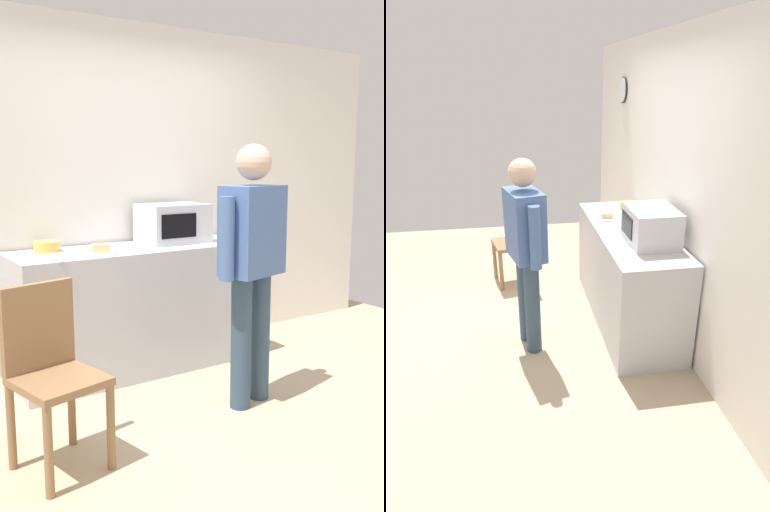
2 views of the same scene
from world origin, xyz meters
The scene contains 10 objects.
ground_plane centered at (0.00, 0.00, 0.00)m, with size 6.00×6.00×0.00m, color tan.
back_wall centered at (0.00, 1.60, 1.30)m, with size 5.40×0.13×2.60m.
kitchen_counter centered at (-0.02, 1.22, 0.46)m, with size 1.83×0.62×0.92m, color #B7B7BC.
microwave centered at (0.36, 1.29, 1.07)m, with size 0.50×0.39×0.30m.
sandwich_plate centered at (-0.34, 1.09, 0.95)m, with size 0.22×0.22×0.07m.
salad_bowl centered at (-0.62, 1.38, 0.96)m, with size 0.18×0.18×0.07m, color gold.
fork_utensil centered at (-0.09, 1.49, 0.93)m, with size 0.17×0.02×0.01m, color silver.
spoon_utensil centered at (-0.71, 0.98, 0.93)m, with size 0.17×0.02×0.01m, color silver.
person_standing centered at (0.31, 0.26, 0.97)m, with size 0.57×0.33×1.65m.
wooden_chair centered at (-1.01, 0.22, 0.52)m, with size 0.48×0.48×0.94m.
Camera 1 is at (-1.87, -2.43, 1.54)m, focal length 39.22 mm.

